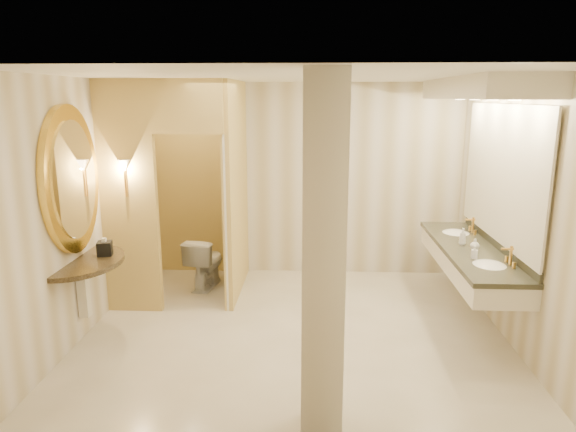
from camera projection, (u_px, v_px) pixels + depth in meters
The scene contains 16 objects.
floor at pixel (294, 331), 5.62m from camera, with size 4.50×4.50×0.00m, color silver.
ceiling at pixel (295, 76), 5.01m from camera, with size 4.50×4.50×0.00m, color white.
wall_back at pixel (300, 180), 7.26m from camera, with size 4.50×0.02×2.70m, color beige.
wall_front at pixel (284, 277), 3.37m from camera, with size 4.50×0.02×2.70m, color beige.
wall_left at pixel (82, 209), 5.42m from camera, with size 0.02×4.00×2.70m, color beige.
wall_right at pixel (516, 213), 5.21m from camera, with size 0.02×4.00×2.70m, color beige.
toilet_closet at pixel (207, 190), 6.30m from camera, with size 1.50×1.55×2.70m.
wall_sconce at pixel (124, 167), 5.74m from camera, with size 0.14×0.14×0.42m.
vanity at pixel (479, 180), 5.53m from camera, with size 0.75×2.49×2.09m.
console_shelf at pixel (74, 214), 5.15m from camera, with size 1.14×1.14×2.02m.
pillar at pixel (324, 261), 3.69m from camera, with size 0.31×0.31×2.70m, color silver.
tissue_box at pixel (105, 248), 5.39m from camera, with size 0.15×0.15×0.15m, color black.
toilet at pixel (205, 262), 6.87m from camera, with size 0.39×0.68×0.69m, color white.
soap_bottle_a at pixel (474, 252), 5.27m from camera, with size 0.06×0.06×0.14m, color beige.
soap_bottle_b at pixel (475, 244), 5.58m from camera, with size 0.10×0.10×0.13m, color silver.
soap_bottle_c at pixel (463, 237), 5.76m from camera, with size 0.07×0.08×0.19m, color #C6B28C.
Camera 1 is at (0.18, -5.18, 2.50)m, focal length 32.00 mm.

